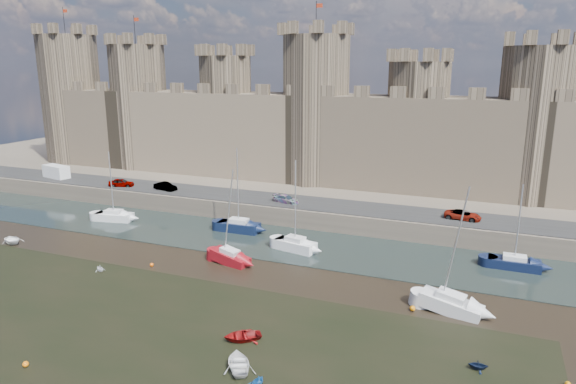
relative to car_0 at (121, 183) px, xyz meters
name	(u,v)px	position (x,y,z in m)	size (l,w,h in m)	color
ground	(105,325)	(24.47, -32.39, -3.15)	(160.00, 160.00, 0.00)	black
seaweed_patch	(48,362)	(24.47, -38.39, -3.15)	(70.00, 34.00, 0.01)	black
water_channel	(237,237)	(24.47, -8.39, -3.11)	(160.00, 12.00, 0.08)	black
quay	(325,173)	(24.47, 27.61, -1.90)	(160.00, 60.00, 2.50)	#4C443A
road	(269,199)	(24.47, 1.61, -0.60)	(160.00, 7.00, 0.10)	black
castle	(299,124)	(23.84, 15.61, 8.52)	(108.50, 11.00, 29.00)	#42382B
car_0	(121,183)	(0.00, 0.00, 0.00)	(1.54, 3.83, 1.31)	gray
car_1	(165,186)	(7.80, 0.50, -0.02)	(1.34, 3.85, 1.27)	gray
car_2	(286,199)	(27.50, 0.62, -0.11)	(1.53, 3.76, 1.09)	gray
car_3	(463,215)	(50.68, 1.30, -0.05)	(2.01, 4.36, 1.21)	gray
van	(56,172)	(-14.34, 1.11, 0.43)	(4.97, 1.99, 2.17)	silver
sailboat_0	(114,216)	(5.49, -8.56, -2.39)	(5.44, 2.89, 9.66)	silver
sailboat_1	(239,226)	(23.72, -6.43, -2.31)	(5.49, 2.24, 10.92)	black
sailboat_2	(295,244)	(33.01, -10.23, -2.31)	(5.22, 2.87, 10.65)	white
sailboat_3	(514,262)	(56.53, -6.68, -2.42)	(5.25, 2.08, 9.17)	black
sailboat_4	(230,257)	(27.77, -16.44, -2.38)	(4.79, 2.67, 10.57)	maroon
sailboat_5	(451,304)	(51.07, -19.36, -2.35)	(5.58, 2.97, 11.44)	silver
dinghy_2	(239,364)	(37.73, -33.88, -2.82)	(2.31, 0.67, 3.24)	silver
dinghy_3	(100,269)	(16.20, -23.53, -2.82)	(1.08, 0.66, 1.25)	white
dinghy_4	(242,337)	(36.25, -30.38, -2.84)	(2.14, 0.62, 3.00)	maroon
dinghy_5	(257,383)	(39.96, -35.51, -2.74)	(1.36, 0.83, 1.57)	#165398
dinghy_6	(12,240)	(-0.05, -20.39, -2.80)	(2.46, 0.71, 3.44)	silver
dinghy_7	(478,365)	(53.66, -27.79, -2.78)	(1.21, 0.74, 1.41)	black
buoy_1	(152,265)	(20.38, -20.39, -2.94)	(0.42, 0.42, 0.42)	#FF600B
buoy_2	(26,364)	(23.42, -39.43, -2.93)	(0.44, 0.44, 0.44)	orange
buoy_3	(413,308)	(47.97, -20.39, -2.90)	(0.50, 0.50, 0.50)	orange
buoy_5	(568,384)	(59.35, -27.63, -2.96)	(0.39, 0.39, 0.39)	orange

